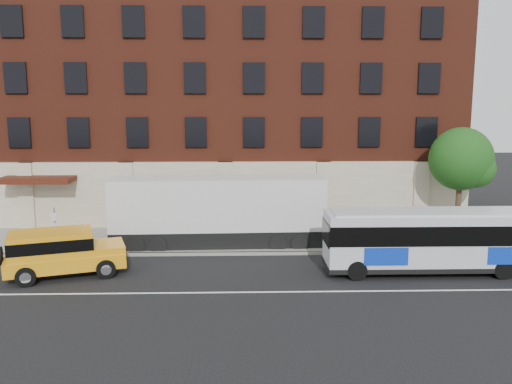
{
  "coord_description": "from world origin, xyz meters",
  "views": [
    {
      "loc": [
        1.0,
        -20.97,
        7.87
      ],
      "look_at": [
        1.7,
        5.5,
        3.37
      ],
      "focal_mm": 38.13,
      "sensor_mm": 36.0,
      "label": 1
    }
  ],
  "objects_px": {
    "yellow_suv": "(59,250)",
    "city_bus": "(442,238)",
    "sign_pole": "(55,228)",
    "shipping_container": "(218,213)",
    "street_tree": "(462,161)"
  },
  "relations": [
    {
      "from": "yellow_suv",
      "to": "street_tree",
      "type": "bearing_deg",
      "value": 17.66
    },
    {
      "from": "yellow_suv",
      "to": "city_bus",
      "type": "bearing_deg",
      "value": 0.11
    },
    {
      "from": "city_bus",
      "to": "shipping_container",
      "type": "height_order",
      "value": "shipping_container"
    },
    {
      "from": "sign_pole",
      "to": "shipping_container",
      "type": "height_order",
      "value": "shipping_container"
    },
    {
      "from": "sign_pole",
      "to": "city_bus",
      "type": "distance_m",
      "value": 18.92
    },
    {
      "from": "sign_pole",
      "to": "yellow_suv",
      "type": "distance_m",
      "value": 3.53
    },
    {
      "from": "city_bus",
      "to": "shipping_container",
      "type": "distance_m",
      "value": 11.42
    },
    {
      "from": "street_tree",
      "to": "sign_pole",
      "type": "bearing_deg",
      "value": -171.39
    },
    {
      "from": "city_bus",
      "to": "yellow_suv",
      "type": "xyz_separation_m",
      "value": [
        -17.35,
        -0.03,
        -0.42
      ]
    },
    {
      "from": "street_tree",
      "to": "city_bus",
      "type": "bearing_deg",
      "value": -117.35
    },
    {
      "from": "city_bus",
      "to": "sign_pole",
      "type": "bearing_deg",
      "value": 170.14
    },
    {
      "from": "street_tree",
      "to": "shipping_container",
      "type": "xyz_separation_m",
      "value": [
        -13.8,
        -1.88,
        -2.53
      ]
    },
    {
      "from": "sign_pole",
      "to": "shipping_container",
      "type": "relative_size",
      "value": 0.22
    },
    {
      "from": "shipping_container",
      "to": "sign_pole",
      "type": "bearing_deg",
      "value": -169.99
    },
    {
      "from": "street_tree",
      "to": "yellow_suv",
      "type": "height_order",
      "value": "street_tree"
    }
  ]
}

